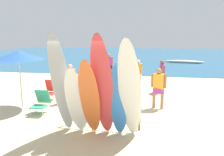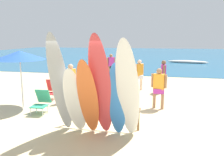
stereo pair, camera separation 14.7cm
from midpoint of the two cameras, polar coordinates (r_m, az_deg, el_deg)
The scene contains 18 objects.
ground at distance 20.25m, azimuth 6.15°, elevation 2.84°, with size 60.00×60.00×0.00m, color #D3BC8C.
ocean_water at distance 35.25m, azimuth 8.01°, elevation 5.94°, with size 60.00×40.00×0.02m, color #235B7F.
surfboard_rack at distance 6.54m, azimuth -3.10°, elevation -8.31°, with size 2.24×0.07×0.66m.
surfboard_grey_0 at distance 5.94m, azimuth -13.40°, elevation -1.87°, with size 0.49×0.07×2.87m, color #999EA3.
surfboard_white_1 at distance 5.94m, azimuth -9.70°, elevation -5.95°, with size 0.55×0.08×2.00m, color white.
surfboard_orange_2 at distance 5.71m, azimuth -6.39°, elevation -5.29°, with size 0.50×0.08×2.28m, color orange.
surfboard_red_3 at distance 5.58m, azimuth -3.14°, elevation -2.53°, with size 0.54×0.08×2.84m, color #D13D42.
surfboard_blue_4 at distance 5.70m, azimuth 0.98°, elevation -5.73°, with size 0.47×0.06×2.11m, color #337AD1.
surfboard_white_5 at distance 5.45m, azimuth 3.74°, elevation -3.41°, with size 0.56×0.07×2.77m, color white.
beachgoer_near_rack at distance 10.91m, azimuth 12.13°, elevation 1.04°, with size 0.40×0.58×1.53m.
beachgoer_strolling at distance 11.12m, azimuth 6.21°, elevation 1.34°, with size 0.39×0.47×1.52m.
beachgoer_by_water at distance 8.34m, azimuth 11.18°, elevation -1.86°, with size 0.56×0.27×1.50m.
beachgoer_midbeach at distance 9.19m, azimuth -10.96°, elevation -0.58°, with size 0.40×0.55×1.54m.
beachgoer_photographing at distance 14.68m, azimuth -1.04°, elevation 3.57°, with size 0.49×0.38×1.53m.
beach_chair_red at distance 8.13m, azimuth -18.01°, elevation -5.64°, with size 0.52×0.71×0.82m.
beach_chair_blue at distance 9.81m, azimuth -15.76°, elevation -2.81°, with size 0.53×0.66×0.84m.
beach_umbrella at distance 8.80m, azimuth -22.98°, elevation 5.28°, with size 1.83×1.83×2.11m.
distant_boat at distance 24.28m, azimuth 17.70°, elevation 3.97°, with size 3.95×1.38×0.31m.
Camera 1 is at (1.39, -6.04, 2.58)m, focal length 36.14 mm.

